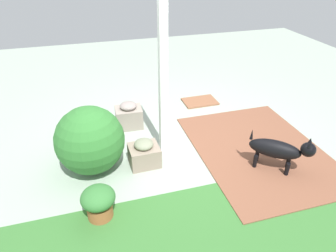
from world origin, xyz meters
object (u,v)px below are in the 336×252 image
Objects in this scene: round_shrub at (90,140)px; dog at (279,150)px; porch_pillar at (163,68)px; stone_planter_nearest at (129,116)px; doormat at (200,101)px; terracotta_pot_broad at (99,201)px; stone_planter_mid at (144,154)px.

dog is (-2.38, 0.73, -0.12)m from round_shrub.
porch_pillar is at bearing -172.09° from round_shrub.
porch_pillar is 5.69× the size of stone_planter_nearest.
stone_planter_nearest is at bearing 19.23° from doormat.
stone_planter_nearest is at bearing -64.90° from porch_pillar.
terracotta_pot_broad is 2.38m from dog.
doormat is at bearing -132.01° from terracotta_pot_broad.
round_shrub reaches higher than stone_planter_nearest.
stone_planter_nearest is 0.62× the size of dog.
round_shrub reaches higher than doormat.
porch_pillar reaches higher than terracotta_pot_broad.
stone_planter_nearest is 1.08× the size of stone_planter_mid.
dog reaches higher than stone_planter_mid.
stone_planter_nearest is at bearing -109.52° from terracotta_pot_broad.
stone_planter_nearest is at bearing -124.81° from round_shrub.
round_shrub is at bearing -16.97° from dog.
stone_planter_mid is at bearing -130.92° from terracotta_pot_broad.
terracotta_pot_broad is at bearing 49.08° from stone_planter_mid.
doormat is (-1.47, -0.51, -0.19)m from stone_planter_nearest.
dog is (-1.72, 1.67, 0.13)m from stone_planter_nearest.
round_shrub is at bearing 34.45° from doormat.
stone_planter_mid is at bearing 47.46° from doormat.
round_shrub is (1.04, 0.14, -0.82)m from porch_pillar.
round_shrub reaches higher than dog.
doormat is at bearing -129.72° from porch_pillar.
stone_planter_nearest is 1.06m from stone_planter_mid.
stone_planter_nearest is 2.40m from dog.
porch_pillar reaches higher than round_shrub.
doormat is (-1.09, -1.32, -1.26)m from porch_pillar.
porch_pillar reaches higher than doormat.
dog is 2.22m from doormat.
doormat is (0.25, -2.19, -0.31)m from dog.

